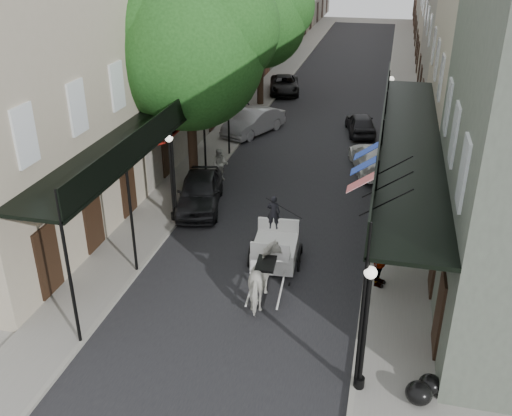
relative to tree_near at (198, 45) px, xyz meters
The scene contains 24 objects.
ground 12.78m from the tree_near, 67.59° to the right, with size 140.00×140.00×0.00m, color gray.
road 12.50m from the tree_near, 66.86° to the left, with size 8.00×90.00×0.01m, color black.
sidewalk_left 11.77m from the tree_near, 94.67° to the left, with size 2.20×90.00×0.12m, color gray.
sidewalk_right 14.91m from the tree_near, 46.88° to the left, with size 2.20×90.00×0.12m, color gray.
building_row_left 20.34m from the tree_near, 102.52° to the left, with size 5.00×80.00×10.50m, color tan.
building_row_right 23.63m from the tree_near, 57.15° to the left, with size 5.00×80.00×10.50m, color gray.
gallery_left 4.06m from the tree_near, 100.49° to the right, with size 2.20×18.05×4.88m.
gallery_right 9.84m from the tree_near, 19.59° to the right, with size 2.20×18.05×4.88m.
tree_near is the anchor object (origin of this frame).
tree_far 14.02m from the tree_near, 90.19° to the left, with size 6.45×6.00×8.61m.
lamppost_right_near 15.39m from the tree_near, 55.73° to the right, with size 0.32×0.32×3.71m.
lamppost_left 6.10m from the tree_near, 88.66° to the right, with size 0.32×0.32×3.71m.
lamppost_right_far 12.24m from the tree_near, 43.31° to the left, with size 0.32×0.32×3.71m.
horse 11.58m from the tree_near, 60.40° to the right, with size 0.97×2.14×1.80m, color silver.
carriage 9.36m from the tree_near, 51.37° to the right, with size 1.99×2.76×3.02m.
pedestrian_walking 5.74m from the tree_near, 35.98° to the left, with size 0.79×0.61×1.62m, color beige.
pedestrian_sidewalk_left 12.28m from the tree_near, 94.49° to the left, with size 0.96×0.55×1.49m, color gray.
pedestrian_sidewalk_right 12.42m from the tree_near, 39.89° to the right, with size 1.10×0.46×1.88m, color gray.
car_left_near 6.32m from the tree_near, 74.91° to the right, with size 1.79×4.45×1.52m, color black.
car_left_mid 9.65m from the tree_near, 85.58° to the left, with size 1.56×4.49×1.48m, color #9C9CA1.
car_left_far 18.39m from the tree_near, 88.04° to the left, with size 2.09×4.53×1.26m, color black.
car_right_near 10.32m from the tree_near, 23.73° to the left, with size 1.88×4.62×1.34m, color silver.
car_right_far 12.81m from the tree_near, 53.37° to the left, with size 1.51×3.76×1.28m, color black.
trash_bags 16.86m from the tree_near, 50.91° to the right, with size 0.95×1.10×0.59m.
Camera 1 is at (4.12, -13.76, 10.97)m, focal length 40.00 mm.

